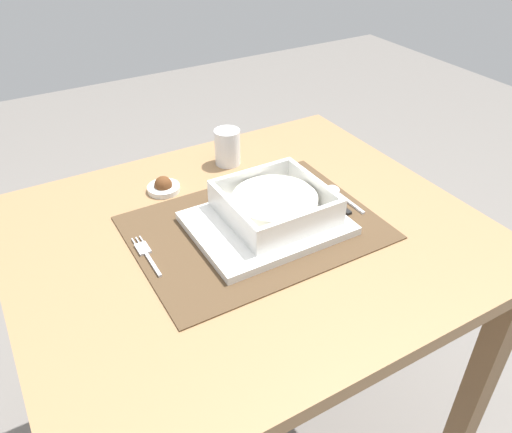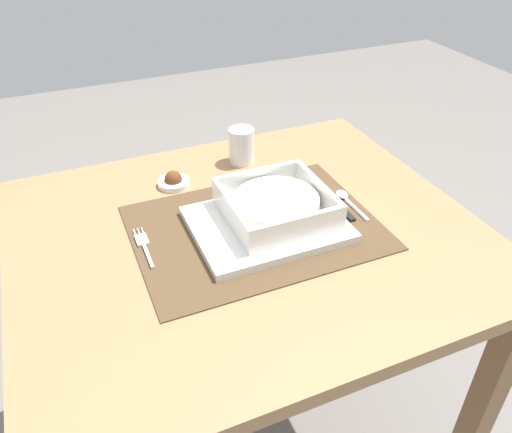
{
  "view_description": "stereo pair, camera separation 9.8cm",
  "coord_description": "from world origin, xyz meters",
  "px_view_note": "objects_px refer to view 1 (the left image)",
  "views": [
    {
      "loc": [
        -0.38,
        -0.7,
        1.34
      ],
      "look_at": [
        0.02,
        -0.0,
        0.78
      ],
      "focal_mm": 35.67,
      "sensor_mm": 36.0,
      "label": 1
    },
    {
      "loc": [
        -0.3,
        -0.74,
        1.34
      ],
      "look_at": [
        0.02,
        -0.0,
        0.78
      ],
      "focal_mm": 35.67,
      "sensor_mm": 36.0,
      "label": 2
    }
  ],
  "objects_px": {
    "porridge_bowl": "(275,205)",
    "spoon": "(337,192)",
    "dining_table": "(248,274)",
    "butter_knife": "(333,201)",
    "drinking_glass": "(228,149)",
    "fork": "(146,253)",
    "condiment_saucer": "(164,187)"
  },
  "relations": [
    {
      "from": "porridge_bowl",
      "to": "fork",
      "type": "distance_m",
      "value": 0.26
    },
    {
      "from": "porridge_bowl",
      "to": "butter_knife",
      "type": "xyz_separation_m",
      "value": [
        0.14,
        -0.01,
        -0.03
      ]
    },
    {
      "from": "porridge_bowl",
      "to": "fork",
      "type": "bearing_deg",
      "value": 173.82
    },
    {
      "from": "porridge_bowl",
      "to": "condiment_saucer",
      "type": "height_order",
      "value": "porridge_bowl"
    },
    {
      "from": "drinking_glass",
      "to": "fork",
      "type": "bearing_deg",
      "value": -141.4
    },
    {
      "from": "spoon",
      "to": "condiment_saucer",
      "type": "relative_size",
      "value": 1.65
    },
    {
      "from": "drinking_glass",
      "to": "butter_knife",
      "type": "bearing_deg",
      "value": -67.38
    },
    {
      "from": "dining_table",
      "to": "fork",
      "type": "relative_size",
      "value": 7.06
    },
    {
      "from": "porridge_bowl",
      "to": "drinking_glass",
      "type": "xyz_separation_m",
      "value": [
        0.03,
        0.26,
        -0.0
      ]
    },
    {
      "from": "dining_table",
      "to": "butter_knife",
      "type": "distance_m",
      "value": 0.23
    },
    {
      "from": "dining_table",
      "to": "spoon",
      "type": "relative_size",
      "value": 7.62
    },
    {
      "from": "dining_table",
      "to": "fork",
      "type": "height_order",
      "value": "fork"
    },
    {
      "from": "drinking_glass",
      "to": "dining_table",
      "type": "bearing_deg",
      "value": -109.54
    },
    {
      "from": "condiment_saucer",
      "to": "butter_knife",
      "type": "bearing_deg",
      "value": -37.93
    },
    {
      "from": "porridge_bowl",
      "to": "drinking_glass",
      "type": "distance_m",
      "value": 0.26
    },
    {
      "from": "butter_knife",
      "to": "drinking_glass",
      "type": "bearing_deg",
      "value": 109.76
    },
    {
      "from": "spoon",
      "to": "butter_knife",
      "type": "xyz_separation_m",
      "value": [
        -0.03,
        -0.02,
        -0.0
      ]
    },
    {
      "from": "dining_table",
      "to": "butter_knife",
      "type": "height_order",
      "value": "butter_knife"
    },
    {
      "from": "butter_knife",
      "to": "condiment_saucer",
      "type": "height_order",
      "value": "condiment_saucer"
    },
    {
      "from": "porridge_bowl",
      "to": "butter_knife",
      "type": "relative_size",
      "value": 1.55
    },
    {
      "from": "dining_table",
      "to": "condiment_saucer",
      "type": "height_order",
      "value": "condiment_saucer"
    },
    {
      "from": "spoon",
      "to": "dining_table",
      "type": "bearing_deg",
      "value": -175.3
    },
    {
      "from": "dining_table",
      "to": "spoon",
      "type": "xyz_separation_m",
      "value": [
        0.23,
        0.02,
        0.12
      ]
    },
    {
      "from": "fork",
      "to": "porridge_bowl",
      "type": "bearing_deg",
      "value": -8.63
    },
    {
      "from": "butter_knife",
      "to": "drinking_glass",
      "type": "distance_m",
      "value": 0.29
    },
    {
      "from": "spoon",
      "to": "drinking_glass",
      "type": "xyz_separation_m",
      "value": [
        -0.14,
        0.24,
        0.03
      ]
    },
    {
      "from": "butter_knife",
      "to": "condiment_saucer",
      "type": "xyz_separation_m",
      "value": [
        -0.29,
        0.23,
        0.0
      ]
    },
    {
      "from": "porridge_bowl",
      "to": "spoon",
      "type": "height_order",
      "value": "porridge_bowl"
    },
    {
      "from": "dining_table",
      "to": "porridge_bowl",
      "type": "distance_m",
      "value": 0.17
    },
    {
      "from": "butter_knife",
      "to": "fork",
      "type": "bearing_deg",
      "value": 172.24
    },
    {
      "from": "fork",
      "to": "condiment_saucer",
      "type": "relative_size",
      "value": 1.78
    },
    {
      "from": "porridge_bowl",
      "to": "condiment_saucer",
      "type": "xyz_separation_m",
      "value": [
        -0.15,
        0.22,
        -0.03
      ]
    }
  ]
}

